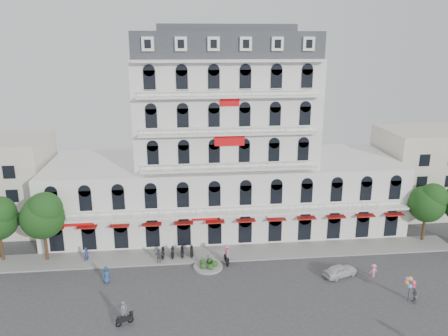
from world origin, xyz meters
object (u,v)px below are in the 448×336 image
rider_center (226,254)px  rider_west (124,314)px  balloon_vendor (412,290)px  parked_car (340,270)px

rider_center → rider_west: bearing=-50.9°
rider_center → balloon_vendor: size_ratio=0.96×
parked_car → rider_west: size_ratio=1.63×
rider_center → balloon_vendor: (16.74, -9.15, 0.06)m
parked_car → rider_center: (-11.69, 3.82, 0.61)m
rider_west → balloon_vendor: bearing=-26.5°
parked_car → rider_west: rider_west is taller
parked_car → balloon_vendor: size_ratio=1.55×
rider_west → balloon_vendor: 26.82m
balloon_vendor → rider_west: bearing=-178.5°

